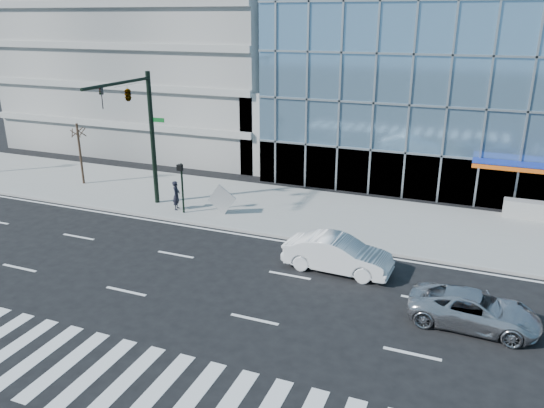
{
  "coord_description": "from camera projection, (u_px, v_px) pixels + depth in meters",
  "views": [
    {
      "loc": [
        7.28,
        -20.35,
        11.09
      ],
      "look_at": [
        -2.07,
        3.0,
        2.19
      ],
      "focal_mm": 35.0,
      "sensor_mm": 36.0,
      "label": 1
    }
  ],
  "objects": [
    {
      "name": "pedestrian",
      "position": [
        176.0,
        195.0,
        31.62
      ],
      "size": [
        0.58,
        0.73,
        1.76
      ],
      "primitive_type": "imported",
      "rotation": [
        0.0,
        0.0,
        1.85
      ],
      "color": "black",
      "rests_on": "sidewalk"
    },
    {
      "name": "ramp_block",
      "position": [
        297.0,
        128.0,
        40.91
      ],
      "size": [
        6.0,
        8.0,
        6.0
      ],
      "primitive_type": "cube",
      "color": "gray",
      "rests_on": "ground"
    },
    {
      "name": "ped_signal_post",
      "position": [
        181.0,
        181.0,
        30.65
      ],
      "size": [
        0.3,
        0.33,
        3.0
      ],
      "color": "black",
      "rests_on": "sidewalk"
    },
    {
      "name": "traffic_signal",
      "position": [
        136.0,
        109.0,
        29.86
      ],
      "size": [
        1.14,
        5.74,
        8.0
      ],
      "color": "black",
      "rests_on": "sidewalk"
    },
    {
      "name": "parking_garage",
      "position": [
        187.0,
        29.0,
        50.49
      ],
      "size": [
        24.0,
        24.0,
        20.0
      ],
      "primitive_type": "cube",
      "color": "gray",
      "rests_on": "ground"
    },
    {
      "name": "tilted_panel",
      "position": [
        222.0,
        199.0,
        30.82
      ],
      "size": [
        1.82,
        0.13,
        1.82
      ],
      "primitive_type": "cube",
      "rotation": [
        0.0,
        0.63,
        0.04
      ],
      "color": "#979797",
      "rests_on": "sidewalk"
    },
    {
      "name": "white_sedan",
      "position": [
        338.0,
        254.0,
        24.28
      ],
      "size": [
        5.04,
        1.97,
        1.64
      ],
      "primitive_type": "imported",
      "rotation": [
        0.0,
        0.0,
        1.52
      ],
      "color": "white",
      "rests_on": "ground"
    },
    {
      "name": "street_tree_near",
      "position": [
        78.0,
        132.0,
        35.67
      ],
      "size": [
        1.1,
        1.1,
        4.23
      ],
      "color": "#332319",
      "rests_on": "sidewalk"
    },
    {
      "name": "ground",
      "position": [
        290.0,
        275.0,
        24.06
      ],
      "size": [
        160.0,
        160.0,
        0.0
      ],
      "primitive_type": "plane",
      "color": "black",
      "rests_on": "ground"
    },
    {
      "name": "sidewalk",
      "position": [
        336.0,
        216.0,
        31.04
      ],
      "size": [
        120.0,
        8.0,
        0.15
      ],
      "primitive_type": "cube",
      "color": "gray",
      "rests_on": "ground"
    },
    {
      "name": "silver_suv",
      "position": [
        474.0,
        310.0,
        19.96
      ],
      "size": [
        4.88,
        2.38,
        1.33
      ],
      "primitive_type": "imported",
      "rotation": [
        0.0,
        0.0,
        1.54
      ],
      "color": "#B8B8BD",
      "rests_on": "ground"
    }
  ]
}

